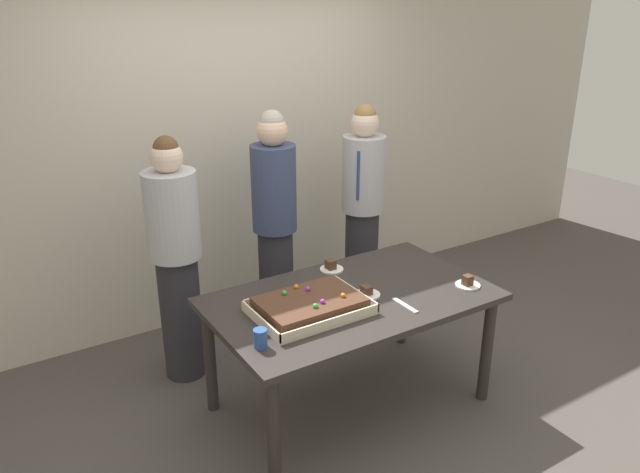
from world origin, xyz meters
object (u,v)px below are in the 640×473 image
(cake_server_utensil, at_px, (405,305))
(person_serving_front, at_px, (275,223))
(sheet_cake, at_px, (310,305))
(person_green_shirt_behind, at_px, (176,258))
(plated_slice_far_left, at_px, (468,283))
(drink_cup_nearest, at_px, (260,338))
(party_table, at_px, (351,309))
(plated_slice_near_right, at_px, (367,293))
(person_striped_tie_right, at_px, (363,208))
(plated_slice_near_left, at_px, (331,267))

(cake_server_utensil, relative_size, person_serving_front, 0.12)
(cake_server_utensil, bearing_deg, person_serving_front, 96.87)
(sheet_cake, distance_m, person_green_shirt_behind, 1.01)
(plated_slice_far_left, xyz_separation_m, drink_cup_nearest, (-1.37, 0.05, 0.03))
(party_table, relative_size, plated_slice_near_right, 10.98)
(plated_slice_near_right, bearing_deg, plated_slice_far_left, -20.91)
(person_green_shirt_behind, bearing_deg, sheet_cake, 0.01)
(party_table, relative_size, sheet_cake, 2.64)
(plated_slice_far_left, relative_size, person_striped_tie_right, 0.09)
(party_table, bearing_deg, plated_slice_near_right, -26.63)
(cake_server_utensil, bearing_deg, drink_cup_nearest, 177.09)
(drink_cup_nearest, bearing_deg, person_striped_tie_right, 38.83)
(plated_slice_near_left, xyz_separation_m, plated_slice_near_right, (-0.02, -0.41, -0.00))
(party_table, height_order, cake_server_utensil, cake_server_utensil)
(party_table, xyz_separation_m, plated_slice_near_right, (0.08, -0.04, 0.10))
(person_striped_tie_right, bearing_deg, sheet_cake, 0.00)
(sheet_cake, distance_m, person_striped_tie_right, 1.50)
(person_striped_tie_right, bearing_deg, cake_server_utensil, 21.21)
(plated_slice_far_left, distance_m, person_green_shirt_behind, 1.81)
(party_table, bearing_deg, person_green_shirt_behind, 130.70)
(plated_slice_near_right, bearing_deg, person_striped_tie_right, 55.41)
(drink_cup_nearest, height_order, person_striped_tie_right, person_striped_tie_right)
(person_serving_front, relative_size, person_striped_tie_right, 1.02)
(party_table, height_order, plated_slice_near_left, plated_slice_near_left)
(plated_slice_near_right, height_order, cake_server_utensil, plated_slice_near_right)
(person_serving_front, height_order, person_green_shirt_behind, person_serving_front)
(plated_slice_near_right, bearing_deg, sheet_cake, 179.55)
(plated_slice_near_right, distance_m, drink_cup_nearest, 0.81)
(sheet_cake, bearing_deg, plated_slice_near_left, 45.05)
(cake_server_utensil, xyz_separation_m, person_striped_tie_right, (0.60, 1.25, 0.12))
(cake_server_utensil, height_order, person_striped_tie_right, person_striped_tie_right)
(sheet_cake, distance_m, plated_slice_near_right, 0.39)
(plated_slice_far_left, distance_m, cake_server_utensil, 0.48)
(plated_slice_near_left, height_order, cake_server_utensil, plated_slice_near_left)
(plated_slice_far_left, relative_size, person_serving_front, 0.09)
(plated_slice_near_right, distance_m, person_green_shirt_behind, 1.23)
(cake_server_utensil, bearing_deg, party_table, 125.05)
(person_green_shirt_behind, bearing_deg, plated_slice_near_left, 33.79)
(plated_slice_near_right, relative_size, person_striped_tie_right, 0.09)
(cake_server_utensil, bearing_deg, plated_slice_far_left, -0.18)
(sheet_cake, xyz_separation_m, person_striped_tie_right, (1.10, 1.02, 0.08))
(plated_slice_far_left, bearing_deg, party_table, 158.37)
(plated_slice_near_right, relative_size, person_serving_front, 0.09)
(person_serving_front, bearing_deg, drink_cup_nearest, -13.04)
(drink_cup_nearest, height_order, cake_server_utensil, drink_cup_nearest)
(plated_slice_near_right, relative_size, plated_slice_far_left, 1.00)
(cake_server_utensil, bearing_deg, plated_slice_near_left, 97.64)
(party_table, xyz_separation_m, cake_server_utensil, (0.19, -0.26, 0.09))
(party_table, height_order, plated_slice_near_right, plated_slice_near_right)
(sheet_cake, height_order, person_striped_tie_right, person_striped_tie_right)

